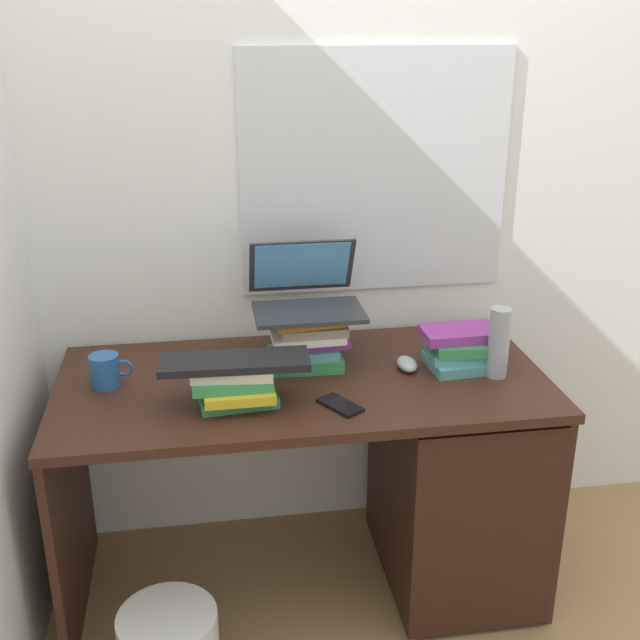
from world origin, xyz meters
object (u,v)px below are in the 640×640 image
at_px(book_stack_side, 462,348).
at_px(keyboard, 234,362).
at_px(desk, 421,470).
at_px(computer_mouse, 407,364).
at_px(cell_phone, 340,405).
at_px(laptop, 306,292).
at_px(mug, 105,371).
at_px(book_stack_tall, 308,340).
at_px(book_stack_keyboard_riser, 235,384).
at_px(water_bottle, 499,343).

relative_size(book_stack_side, keyboard, 0.59).
height_order(desk, computer_mouse, computer_mouse).
bearing_deg(cell_phone, laptop, 65.85).
height_order(book_stack_side, keyboard, keyboard).
relative_size(computer_mouse, cell_phone, 0.76).
distance_m(computer_mouse, mug, 0.92).
relative_size(book_stack_tall, book_stack_keyboard_riser, 1.03).
xyz_separation_m(desk, water_bottle, (0.21, -0.05, 0.46)).
xyz_separation_m(laptop, mug, (-0.62, -0.11, -0.17)).
bearing_deg(computer_mouse, laptop, 155.07).
relative_size(book_stack_side, computer_mouse, 2.40).
bearing_deg(book_stack_keyboard_riser, book_stack_tall, 43.45).
xyz_separation_m(book_stack_tall, mug, (-0.62, -0.05, -0.04)).
distance_m(desk, book_stack_tall, 0.57).
height_order(keyboard, water_bottle, water_bottle).
relative_size(book_stack_tall, book_stack_side, 1.02).
distance_m(book_stack_tall, keyboard, 0.34).
relative_size(book_stack_keyboard_riser, cell_phone, 1.81).
bearing_deg(mug, book_stack_keyboard_riser, -25.18).
relative_size(book_stack_keyboard_riser, mug, 1.96).
height_order(desk, mug, mug).
relative_size(book_stack_tall, cell_phone, 1.87).
xyz_separation_m(book_stack_side, keyboard, (-0.72, -0.15, 0.07)).
distance_m(book_stack_keyboard_riser, book_stack_side, 0.73).
relative_size(computer_mouse, water_bottle, 0.47).
bearing_deg(computer_mouse, desk, -38.36).
bearing_deg(book_stack_keyboard_riser, mug, 154.82).
distance_m(book_stack_side, water_bottle, 0.13).
distance_m(book_stack_keyboard_riser, keyboard, 0.07).
bearing_deg(book_stack_tall, keyboard, -136.27).
xyz_separation_m(book_stack_keyboard_riser, cell_phone, (0.29, -0.07, -0.06)).
bearing_deg(keyboard, laptop, 52.29).
xyz_separation_m(water_bottle, cell_phone, (-0.51, -0.13, -0.11)).
xyz_separation_m(computer_mouse, mug, (-0.92, 0.03, 0.03)).
height_order(mug, cell_phone, mug).
height_order(keyboard, cell_phone, keyboard).
bearing_deg(desk, water_bottle, -13.44).
distance_m(desk, water_bottle, 0.50).
bearing_deg(keyboard, computer_mouse, 17.85).
distance_m(book_stack_tall, cell_phone, 0.31).
relative_size(desk, keyboard, 3.55).
height_order(book_stack_keyboard_riser, computer_mouse, book_stack_keyboard_riser).
distance_m(book_stack_tall, water_bottle, 0.59).
bearing_deg(book_stack_tall, laptop, 86.90).
height_order(desk, book_stack_keyboard_riser, book_stack_keyboard_riser).
bearing_deg(water_bottle, computer_mouse, 160.72).
xyz_separation_m(book_stack_tall, water_bottle, (0.56, -0.17, 0.02)).
relative_size(desk, water_bottle, 6.75).
relative_size(computer_mouse, mug, 0.83).
distance_m(desk, laptop, 0.69).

